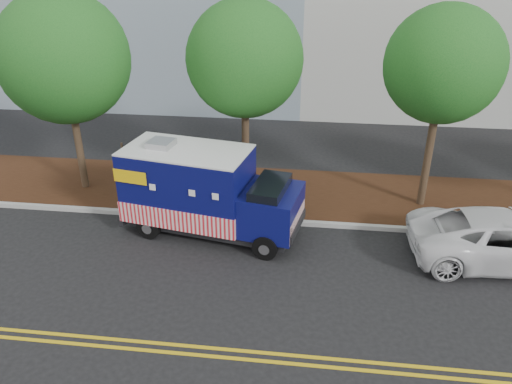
# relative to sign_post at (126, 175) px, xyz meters

# --- Properties ---
(ground) EXTENTS (120.00, 120.00, 0.00)m
(ground) POSITION_rel_sign_post_xyz_m (3.58, -1.96, -1.20)
(ground) COLOR black
(ground) RESTS_ON ground
(curb) EXTENTS (120.00, 0.18, 0.15)m
(curb) POSITION_rel_sign_post_xyz_m (3.58, -0.56, -1.12)
(curb) COLOR #9E9E99
(curb) RESTS_ON ground
(mulch_strip) EXTENTS (120.00, 4.00, 0.15)m
(mulch_strip) POSITION_rel_sign_post_xyz_m (3.58, 1.54, -1.12)
(mulch_strip) COLOR black
(mulch_strip) RESTS_ON ground
(centerline_near) EXTENTS (120.00, 0.10, 0.01)m
(centerline_near) POSITION_rel_sign_post_xyz_m (3.58, -6.41, -1.19)
(centerline_near) COLOR gold
(centerline_near) RESTS_ON ground
(centerline_far) EXTENTS (120.00, 0.10, 0.01)m
(centerline_far) POSITION_rel_sign_post_xyz_m (3.58, -6.66, -1.19)
(centerline_far) COLOR gold
(centerline_far) RESTS_ON ground
(tree_a) EXTENTS (4.40, 4.40, 7.11)m
(tree_a) POSITION_rel_sign_post_xyz_m (-2.07, 1.07, 3.70)
(tree_a) COLOR #38281C
(tree_a) RESTS_ON ground
(tree_b) EXTENTS (3.86, 3.86, 6.88)m
(tree_b) POSITION_rel_sign_post_xyz_m (3.97, 1.45, 3.74)
(tree_b) COLOR #38281C
(tree_b) RESTS_ON ground
(tree_c) EXTENTS (3.67, 3.67, 6.83)m
(tree_c) POSITION_rel_sign_post_xyz_m (10.20, 1.19, 3.78)
(tree_c) COLOR #38281C
(tree_c) RESTS_ON ground
(sign_post) EXTENTS (0.06, 0.06, 2.40)m
(sign_post) POSITION_rel_sign_post_xyz_m (0.00, 0.00, 0.00)
(sign_post) COLOR #473828
(sign_post) RESTS_ON ground
(food_truck) EXTENTS (5.89, 3.05, 2.96)m
(food_truck) POSITION_rel_sign_post_xyz_m (3.00, -1.29, 0.14)
(food_truck) COLOR black
(food_truck) RESTS_ON ground
(white_car) EXTENTS (5.51, 2.75, 1.50)m
(white_car) POSITION_rel_sign_post_xyz_m (11.98, -1.91, -0.45)
(white_car) COLOR white
(white_car) RESTS_ON ground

